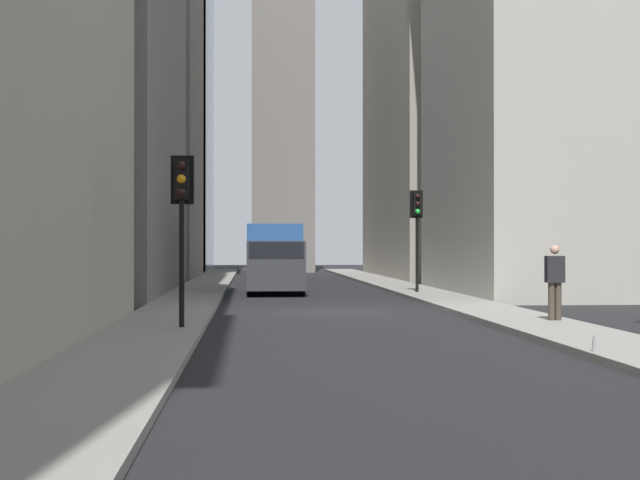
# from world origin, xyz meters

# --- Properties ---
(ground_plane) EXTENTS (135.00, 135.00, 0.00)m
(ground_plane) POSITION_xyz_m (0.00, 0.00, 0.00)
(ground_plane) COLOR black
(sidewalk_right) EXTENTS (90.00, 2.20, 0.14)m
(sidewalk_right) POSITION_xyz_m (0.00, 4.50, 0.07)
(sidewalk_right) COLOR gray
(sidewalk_right) RESTS_ON ground_plane
(sidewalk_left) EXTENTS (90.00, 2.20, 0.14)m
(sidewalk_left) POSITION_xyz_m (0.00, -4.50, 0.07)
(sidewalk_left) COLOR gray
(sidewalk_left) RESTS_ON ground_plane
(building_left_midfar) EXTENTS (12.99, 10.50, 21.99)m
(building_left_midfar) POSITION_xyz_m (8.83, -10.59, 11.01)
(building_left_midfar) COLOR #B7B2A5
(building_left_midfar) RESTS_ON ground_plane
(building_left_far) EXTENTS (19.67, 10.00, 27.52)m
(building_left_far) POSITION_xyz_m (28.30, -10.60, 13.76)
(building_left_far) COLOR #A8A091
(building_left_far) RESTS_ON ground_plane
(building_right_far) EXTENTS (16.82, 10.50, 25.28)m
(building_right_far) POSITION_xyz_m (30.15, 10.59, 12.65)
(building_right_far) COLOR gray
(building_right_far) RESTS_ON ground_plane
(building_right_midfar) EXTENTS (16.86, 10.00, 21.16)m
(building_right_midfar) POSITION_xyz_m (10.28, 10.60, 10.58)
(building_right_midfar) COLOR gray
(building_right_midfar) RESTS_ON ground_plane
(delivery_truck) EXTENTS (6.46, 2.25, 2.84)m
(delivery_truck) POSITION_xyz_m (10.71, 1.40, 1.46)
(delivery_truck) COLOR #285699
(delivery_truck) RESTS_ON ground_plane
(sedan_navy) EXTENTS (4.30, 1.78, 1.42)m
(sedan_navy) POSITION_xyz_m (20.90, 1.40, 0.66)
(sedan_navy) COLOR navy
(sedan_navy) RESTS_ON ground_plane
(traffic_light_foreground) EXTENTS (0.43, 0.52, 3.85)m
(traffic_light_foreground) POSITION_xyz_m (-6.60, 3.89, 2.97)
(traffic_light_foreground) COLOR black
(traffic_light_foreground) RESTS_ON sidewalk_right
(traffic_light_midblock) EXTENTS (0.43, 0.52, 4.02)m
(traffic_light_midblock) POSITION_xyz_m (8.70, -4.20, 3.10)
(traffic_light_midblock) COLOR black
(traffic_light_midblock) RESTS_ON sidewalk_left
(pedestrian) EXTENTS (0.26, 0.44, 1.83)m
(pedestrian) POSITION_xyz_m (-5.36, -5.05, 1.14)
(pedestrian) COLOR #473D33
(pedestrian) RESTS_ON sidewalk_left
(discarded_bottle) EXTENTS (0.07, 0.07, 0.27)m
(discarded_bottle) POSITION_xyz_m (-11.86, -3.56, 0.25)
(discarded_bottle) COLOR #999EA3
(discarded_bottle) RESTS_ON sidewalk_left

